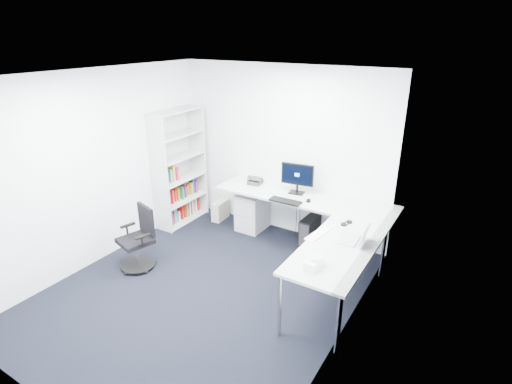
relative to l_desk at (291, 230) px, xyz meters
The scene contains 22 objects.
ground 1.56m from the l_desk, 111.45° to the right, with size 4.20×4.20×0.00m, color black.
ceiling 2.74m from the l_desk, 111.45° to the right, with size 4.20×4.20×0.00m, color white.
wall_back 1.30m from the l_desk, 128.16° to the left, with size 3.60×0.02×2.70m, color white.
wall_front 3.67m from the l_desk, 98.93° to the right, with size 3.60×0.02×2.70m, color white.
wall_left 2.89m from the l_desk, 149.22° to the right, with size 0.02×4.20×2.70m, color white.
wall_right 2.10m from the l_desk, 48.24° to the right, with size 0.02×4.20×2.70m, color white.
l_desk is the anchor object (origin of this frame).
drawer_pedestal 1.05m from the l_desk, 155.25° to the left, with size 0.42×0.52×0.64m, color #BBBDBE.
bookshelf 2.25m from the l_desk, behind, with size 0.38×0.99×1.97m, color silver, non-canonical shape.
task_chair 2.24m from the l_desk, 139.31° to the right, with size 0.50×0.50×0.90m, color black, non-canonical shape.
black_pc_tower 0.52m from the l_desk, 79.37° to the left, with size 0.19×0.44×0.43m, color black.
beige_pc_tower 1.70m from the l_desk, 165.04° to the left, with size 0.16×0.35×0.34m, color beige.
power_strip 0.78m from the l_desk, 63.57° to the left, with size 0.35×0.06×0.04m, color white.
monitor 0.80m from the l_desk, 108.70° to the left, with size 0.51×0.16×0.49m, color black, non-canonical shape.
black_keyboard 0.44m from the l_desk, 159.81° to the left, with size 0.48×0.17×0.02m, color black.
mouse 0.50m from the l_desk, 58.07° to the left, with size 0.05×0.09×0.03m, color black.
desk_phone 1.12m from the l_desk, 153.31° to the left, with size 0.21×0.21×0.15m, color #2D2D30, non-canonical shape.
laptop 1.30m from the l_desk, 29.43° to the right, with size 0.33×0.32×0.23m, color silver, non-canonical shape.
white_keyboard 1.02m from the l_desk, 43.77° to the right, with size 0.12×0.44×0.01m, color white.
headphones 0.99m from the l_desk, 11.60° to the right, with size 0.11×0.17×0.05m, color black, non-canonical shape.
orange_fruit 1.50m from the l_desk, 53.53° to the right, with size 0.07×0.07×0.07m, color orange.
tissue_box 1.68m from the l_desk, 55.44° to the right, with size 0.13×0.25×0.09m, color white.
Camera 1 is at (2.84, -3.36, 3.14)m, focal length 28.00 mm.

